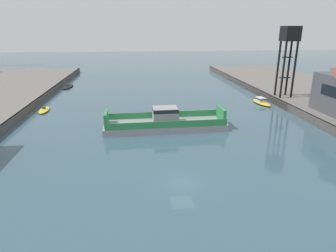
% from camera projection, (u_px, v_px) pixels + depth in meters
% --- Properties ---
extents(ground_plane, '(400.00, 400.00, 0.00)m').
position_uv_depth(ground_plane, '(182.00, 183.00, 31.98)').
color(ground_plane, '#385666').
extents(chain_ferry, '(20.39, 6.32, 3.70)m').
position_uv_depth(chain_ferry, '(165.00, 122.00, 48.88)').
color(chain_ferry, '#939399').
rests_on(chain_ferry, ground).
extents(moored_boat_near_left, '(2.25, 5.77, 0.95)m').
position_uv_depth(moored_boat_near_left, '(44.00, 110.00, 59.84)').
color(moored_boat_near_left, yellow).
rests_on(moored_boat_near_left, ground).
extents(moored_boat_mid_left, '(2.84, 7.59, 1.00)m').
position_uv_depth(moored_boat_mid_left, '(68.00, 87.00, 83.95)').
color(moored_boat_mid_left, black).
rests_on(moored_boat_mid_left, ground).
extents(moored_boat_mid_right, '(3.02, 6.73, 1.40)m').
position_uv_depth(moored_boat_mid_right, '(261.00, 102.00, 65.45)').
color(moored_boat_mid_right, yellow).
rests_on(moored_boat_mid_right, ground).
extents(crane_tower, '(3.27, 3.27, 14.98)m').
position_uv_depth(crane_tower, '(289.00, 42.00, 61.96)').
color(crane_tower, black).
rests_on(crane_tower, quay_right).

